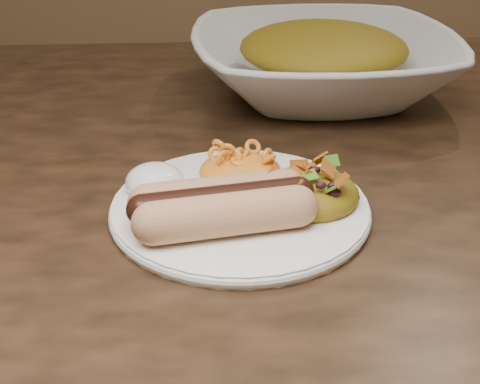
{
  "coord_description": "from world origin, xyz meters",
  "views": [
    {
      "loc": [
        0.09,
        -0.55,
        1.03
      ],
      "look_at": [
        0.11,
        -0.08,
        0.77
      ],
      "focal_mm": 50.0,
      "sensor_mm": 36.0,
      "label": 1
    }
  ],
  "objects": [
    {
      "name": "table",
      "position": [
        0.0,
        0.0,
        0.66
      ],
      "size": [
        1.6,
        0.9,
        0.75
      ],
      "color": "#482C19",
      "rests_on": "floor"
    },
    {
      "name": "mac_and_cheese",
      "position": [
        0.12,
        -0.03,
        0.77
      ],
      "size": [
        0.09,
        0.09,
        0.03
      ],
      "primitive_type": "ellipsoid",
      "rotation": [
        0.0,
        0.0,
        -0.32
      ],
      "color": "orange",
      "rests_on": "plate"
    },
    {
      "name": "taco_salad",
      "position": [
        0.17,
        -0.08,
        0.78
      ],
      "size": [
        0.08,
        0.08,
        0.04
      ],
      "rotation": [
        0.0,
        0.0,
        -0.23
      ],
      "color": "#B03E01",
      "rests_on": "plate"
    },
    {
      "name": "plate",
      "position": [
        0.11,
        -0.08,
        0.76
      ],
      "size": [
        0.23,
        0.23,
        0.01
      ],
      "primitive_type": "cylinder",
      "rotation": [
        0.0,
        0.0,
        0.1
      ],
      "color": "white",
      "rests_on": "table"
    },
    {
      "name": "sour_cream",
      "position": [
        0.04,
        -0.05,
        0.78
      ],
      "size": [
        0.06,
        0.06,
        0.03
      ],
      "primitive_type": "ellipsoid",
      "rotation": [
        0.0,
        0.0,
        0.29
      ],
      "color": "white",
      "rests_on": "plate"
    },
    {
      "name": "serving_bowl",
      "position": [
        0.23,
        0.21,
        0.79
      ],
      "size": [
        0.32,
        0.32,
        0.08
      ],
      "primitive_type": "imported",
      "rotation": [
        0.0,
        0.0,
        0.03
      ],
      "color": "silver",
      "rests_on": "table"
    },
    {
      "name": "bowl_filling",
      "position": [
        0.23,
        0.21,
        0.8
      ],
      "size": [
        0.26,
        0.26,
        0.05
      ],
      "primitive_type": "ellipsoid",
      "rotation": [
        0.0,
        0.0,
        -0.41
      ],
      "color": "#B03E01",
      "rests_on": "serving_bowl"
    },
    {
      "name": "hotdog",
      "position": [
        0.1,
        -0.11,
        0.78
      ],
      "size": [
        0.12,
        0.08,
        0.03
      ],
      "rotation": [
        0.0,
        0.0,
        0.18
      ],
      "color": "#DEAA7A",
      "rests_on": "plate"
    }
  ]
}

